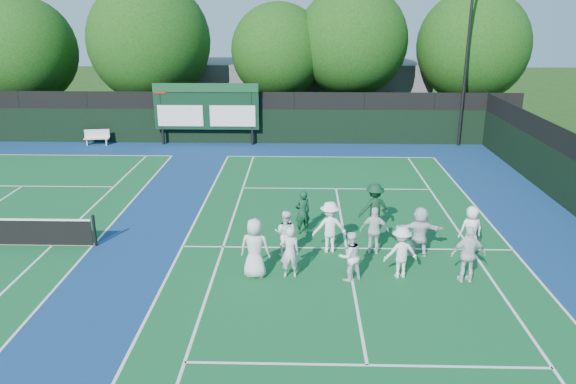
{
  "coord_description": "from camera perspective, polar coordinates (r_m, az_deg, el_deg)",
  "views": [
    {
      "loc": [
        -1.49,
        -16.14,
        7.65
      ],
      "look_at": [
        -2.0,
        3.0,
        1.3
      ],
      "focal_mm": 35.0,
      "sensor_mm": 36.0,
      "label": 1
    }
  ],
  "objects": [
    {
      "name": "player_back_1",
      "position": [
        18.23,
        4.26,
        -3.57
      ],
      "size": [
        1.18,
        0.78,
        1.72
      ],
      "primitive_type": "imported",
      "rotation": [
        0.0,
        0.0,
        3.27
      ],
      "color": "white",
      "rests_on": "ground"
    },
    {
      "name": "player_front_1",
      "position": [
        16.54,
        0.18,
        -6.12
      ],
      "size": [
        0.62,
        0.44,
        1.6
      ],
      "primitive_type": "imported",
      "rotation": [
        0.0,
        0.0,
        3.24
      ],
      "color": "silver",
      "rests_on": "ground"
    },
    {
      "name": "near_court",
      "position": [
        18.82,
        5.96,
        -5.7
      ],
      "size": [
        11.05,
        23.85,
        0.01
      ],
      "color": "#105127",
      "rests_on": "ground"
    },
    {
      "name": "tree_a",
      "position": [
        39.85,
        -25.09,
        12.59
      ],
      "size": [
        6.74,
        6.74,
        8.35
      ],
      "color": "black",
      "rests_on": "ground"
    },
    {
      "name": "coach_left",
      "position": [
        19.65,
        1.48,
        -2.08
      ],
      "size": [
        0.68,
        0.58,
        1.58
      ],
      "primitive_type": "imported",
      "rotation": [
        0.0,
        0.0,
        3.56
      ],
      "color": "#103C23",
      "rests_on": "ground"
    },
    {
      "name": "tennis_ball_5",
      "position": [
        17.81,
        18.11,
        -7.95
      ],
      "size": [
        0.07,
        0.07,
        0.07
      ],
      "primitive_type": "sphere",
      "color": "yellow",
      "rests_on": "ground"
    },
    {
      "name": "player_front_0",
      "position": [
        16.55,
        -3.4,
        -5.71
      ],
      "size": [
        0.97,
        0.71,
        1.82
      ],
      "primitive_type": "imported",
      "rotation": [
        0.0,
        0.0,
        2.99
      ],
      "color": "silver",
      "rests_on": "ground"
    },
    {
      "name": "light_pole_right",
      "position": [
        33.11,
        17.93,
        15.17
      ],
      "size": [
        1.2,
        0.3,
        10.12
      ],
      "color": "black",
      "rests_on": "ground"
    },
    {
      "name": "tree_e",
      "position": [
        37.32,
        18.44,
        13.61
      ],
      "size": [
        6.83,
        6.83,
        8.75
      ],
      "color": "black",
      "rests_on": "ground"
    },
    {
      "name": "tree_c",
      "position": [
        35.85,
        -0.73,
        13.9
      ],
      "size": [
        5.88,
        5.88,
        7.96
      ],
      "color": "black",
      "rests_on": "ground"
    },
    {
      "name": "back_fence",
      "position": [
        33.06,
        -6.39,
        7.26
      ],
      "size": [
        34.0,
        0.08,
        3.0
      ],
      "color": "black",
      "rests_on": "ground"
    },
    {
      "name": "tree_d",
      "position": [
        35.92,
        6.79,
        14.72
      ],
      "size": [
        6.77,
        6.77,
        9.02
      ],
      "color": "black",
      "rests_on": "ground"
    },
    {
      "name": "tree_b",
      "position": [
        37.0,
        -13.62,
        14.37
      ],
      "size": [
        7.57,
        7.57,
        9.38
      ],
      "color": "black",
      "rests_on": "ground"
    },
    {
      "name": "tennis_ball_1",
      "position": [
        20.71,
        5.37,
        -3.31
      ],
      "size": [
        0.07,
        0.07,
        0.07
      ],
      "primitive_type": "sphere",
      "color": "yellow",
      "rests_on": "ground"
    },
    {
      "name": "clubhouse",
      "position": [
        40.54,
        0.8,
        10.34
      ],
      "size": [
        18.0,
        6.0,
        4.0
      ],
      "primitive_type": "cube",
      "color": "slate",
      "rests_on": "ground"
    },
    {
      "name": "tennis_ball_2",
      "position": [
        18.98,
        17.46,
        -6.21
      ],
      "size": [
        0.07,
        0.07,
        0.07
      ],
      "primitive_type": "sphere",
      "color": "yellow",
      "rests_on": "ground"
    },
    {
      "name": "player_back_4",
      "position": [
        19.12,
        18.1,
        -3.64
      ],
      "size": [
        0.86,
        0.65,
        1.57
      ],
      "primitive_type": "imported",
      "rotation": [
        0.0,
        0.0,
        3.35
      ],
      "color": "white",
      "rests_on": "ground"
    },
    {
      "name": "player_back_2",
      "position": [
        18.31,
        8.77,
        -3.88
      ],
      "size": [
        0.96,
        0.48,
        1.58
      ],
      "primitive_type": "imported",
      "rotation": [
        0.0,
        0.0,
        3.04
      ],
      "color": "silver",
      "rests_on": "ground"
    },
    {
      "name": "player_front_3",
      "position": [
        16.88,
        11.4,
        -6.01
      ],
      "size": [
        1.12,
        0.77,
        1.58
      ],
      "primitive_type": "imported",
      "rotation": [
        0.0,
        0.0,
        3.33
      ],
      "color": "white",
      "rests_on": "ground"
    },
    {
      "name": "bench",
      "position": [
        34.44,
        -18.84,
        5.34
      ],
      "size": [
        1.44,
        0.59,
        0.89
      ],
      "color": "silver",
      "rests_on": "ground"
    },
    {
      "name": "tennis_ball_0",
      "position": [
        18.21,
        -0.83,
        -6.38
      ],
      "size": [
        0.07,
        0.07,
        0.07
      ],
      "primitive_type": "sphere",
      "color": "yellow",
      "rests_on": "ground"
    },
    {
      "name": "tennis_ball_4",
      "position": [
        22.48,
        9.52,
        -1.72
      ],
      "size": [
        0.07,
        0.07,
        0.07
      ],
      "primitive_type": "sphere",
      "color": "yellow",
      "rests_on": "ground"
    },
    {
      "name": "court_apron",
      "position": [
        19.3,
        -12.18,
        -5.43
      ],
      "size": [
        34.0,
        32.0,
        0.01
      ],
      "primitive_type": "cube",
      "color": "navy",
      "rests_on": "ground"
    },
    {
      "name": "player_back_0",
      "position": [
        17.83,
        -0.23,
        -4.29
      ],
      "size": [
        0.91,
        0.81,
        1.57
      ],
      "primitive_type": "imported",
      "rotation": [
        0.0,
        0.0,
        2.81
      ],
      "color": "white",
      "rests_on": "ground"
    },
    {
      "name": "scoreboard",
      "position": [
        32.66,
        -8.32,
        8.54
      ],
      "size": [
        6.0,
        0.21,
        3.55
      ],
      "color": "black",
      "rests_on": "ground"
    },
    {
      "name": "player_back_3",
      "position": [
        18.42,
        13.23,
        -3.91
      ],
      "size": [
        1.56,
        0.58,
        1.65
      ],
      "primitive_type": "imported",
      "rotation": [
        0.0,
        0.0,
        3.08
      ],
      "color": "silver",
      "rests_on": "ground"
    },
    {
      "name": "ground",
      "position": [
        17.92,
        6.2,
        -7.04
      ],
      "size": [
        120.0,
        120.0,
        0.0
      ],
      "primitive_type": "plane",
      "color": "#1A380F",
      "rests_on": "ground"
    },
    {
      "name": "player_front_2",
      "position": [
        16.49,
        6.32,
        -6.49
      ],
      "size": [
        0.9,
        0.82,
        1.5
      ],
      "primitive_type": "imported",
      "rotation": [
        0.0,
        0.0,
        3.56
      ],
      "color": "white",
      "rests_on": "ground"
    },
    {
      "name": "coach_right",
      "position": [
        20.02,
        8.77,
        -1.6
      ],
      "size": [
        1.29,
        0.96,
        1.78
      ],
      "primitive_type": "imported",
      "rotation": [
        0.0,
        0.0,
        3.43
      ],
      "color": "#0E341D",
      "rests_on": "ground"
    },
    {
      "name": "player_front_4",
      "position": [
        17.05,
        17.85,
        -6.06
      ],
      "size": [
        1.04,
        0.49,
        1.72
      ],
      "primitive_type": "imported",
      "rotation": [
        0.0,
        0.0,
        3.22
      ],
      "color": "silver",
      "rests_on": "ground"
    }
  ]
}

